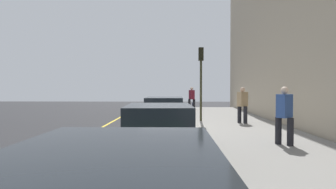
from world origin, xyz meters
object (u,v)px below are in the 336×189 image
Objects in this scene: pedestrian_blue_coat at (284,114)px; rolling_suitcase at (194,106)px; pedestrian_burgundy_coat at (192,98)px; parked_car_white at (164,114)px; parked_car_silver at (159,134)px; pedestrian_tan_coat at (242,104)px; traffic_light_pole at (201,71)px.

pedestrian_blue_coat is 1.99× the size of rolling_suitcase.
pedestrian_blue_coat reaches higher than rolling_suitcase.
pedestrian_burgundy_coat is at bearing 8.03° from pedestrian_blue_coat.
parked_car_white is at bearing 170.12° from rolling_suitcase.
parked_car_silver is 2.56× the size of pedestrian_tan_coat.
parked_car_silver is 4.28m from pedestrian_blue_coat.
parked_car_silver is 2.55× the size of pedestrian_burgundy_coat.
parked_car_white reaches higher than rolling_suitcase.
parked_car_silver is 9.28m from traffic_light_pole.
pedestrian_blue_coat is at bearing -171.97° from pedestrian_burgundy_coat.
parked_car_silver is at bearing 174.18° from pedestrian_burgundy_coat.
pedestrian_tan_coat is (1.73, -3.86, 0.35)m from parked_car_white.
pedestrian_blue_coat is at bearing -163.71° from traffic_light_pole.
pedestrian_blue_coat reaches higher than pedestrian_tan_coat.
traffic_light_pole reaches higher than pedestrian_tan_coat.
parked_car_white is 2.48× the size of pedestrian_tan_coat.
traffic_light_pole reaches higher than parked_car_silver.
pedestrian_burgundy_coat is (10.74, -1.79, 0.36)m from parked_car_white.
pedestrian_tan_coat is at bearing -168.76° from rolling_suitcase.
pedestrian_blue_coat reaches higher than parked_car_white.
pedestrian_tan_coat is at bearing -25.78° from parked_car_silver.
traffic_light_pole reaches higher than rolling_suitcase.
parked_car_white is 11.45m from rolling_suitcase.
parked_car_white is at bearing 42.61° from pedestrian_blue_coat.
pedestrian_burgundy_coat is at bearing 12.96° from pedestrian_tan_coat.
pedestrian_tan_coat is 9.25m from pedestrian_burgundy_coat.
parked_car_silver is 8.73m from pedestrian_tan_coat.
rolling_suitcase is at bearing -18.13° from pedestrian_burgundy_coat.
pedestrian_burgundy_coat is at bearing 0.51° from traffic_light_pole.
pedestrian_burgundy_coat is 0.99× the size of pedestrian_blue_coat.
pedestrian_tan_coat is (7.85, -3.79, 0.35)m from parked_car_silver.
rolling_suitcase is (0.54, -0.18, -0.68)m from pedestrian_burgundy_coat.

